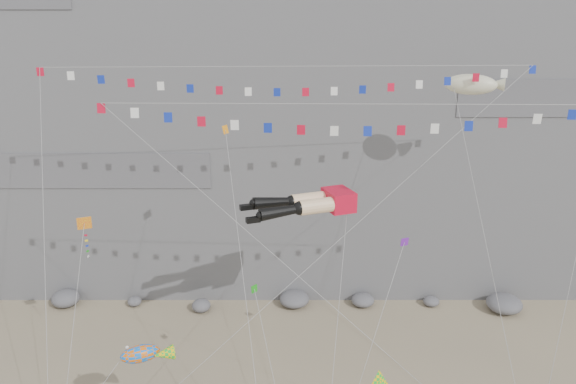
{
  "coord_description": "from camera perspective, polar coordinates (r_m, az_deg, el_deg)",
  "views": [
    {
      "loc": [
        -0.57,
        -26.91,
        24.35
      ],
      "look_at": [
        -0.55,
        9.0,
        12.99
      ],
      "focal_mm": 35.0,
      "sensor_mm": 36.0,
      "label": 1
    }
  ],
  "objects": [
    {
      "name": "fish_windsock",
      "position": [
        32.57,
        -14.8,
        -15.63
      ],
      "size": [
        7.91,
        4.3,
        9.63
      ],
      "color": "orange",
      "rests_on": "ground"
    },
    {
      "name": "small_kite_b",
      "position": [
        33.32,
        11.62,
        -5.43
      ],
      "size": [
        6.11,
        9.29,
        15.59
      ],
      "color": "#6C1DAA",
      "rests_on": "ground"
    },
    {
      "name": "small_kite_c",
      "position": [
        33.05,
        -3.34,
        -10.28
      ],
      "size": [
        3.59,
        9.55,
        13.13
      ],
      "color": "#189316",
      "rests_on": "ground"
    },
    {
      "name": "legs_kite",
      "position": [
        35.68,
        2.25,
        -1.17
      ],
      "size": [
        7.45,
        17.75,
        20.92
      ],
      "rotation": [
        0.0,
        0.0,
        0.36
      ],
      "color": "red",
      "rests_on": "ground"
    },
    {
      "name": "harlequin_kite",
      "position": [
        35.99,
        -20.0,
        -3.1
      ],
      "size": [
        1.69,
        9.44,
        14.97
      ],
      "color": "red",
      "rests_on": "ground"
    },
    {
      "name": "cliff",
      "position": [
        58.92,
        0.55,
        18.18
      ],
      "size": [
        80.0,
        28.0,
        50.0
      ],
      "primitive_type": "cube",
      "color": "slate",
      "rests_on": "ground"
    },
    {
      "name": "blimp_windsock",
      "position": [
        41.05,
        18.06,
        10.3
      ],
      "size": [
        4.53,
        15.04,
        24.01
      ],
      "color": "beige",
      "rests_on": "ground"
    },
    {
      "name": "talus_boulders",
      "position": [
        49.93,
        0.64,
        -10.86
      ],
      "size": [
        60.0,
        3.0,
        1.2
      ],
      "primitive_type": null,
      "color": "slate",
      "rests_on": "ground"
    },
    {
      "name": "flag_banner_lower",
      "position": [
        30.57,
        6.54,
        8.82
      ],
      "size": [
        27.12,
        5.87,
        22.74
      ],
      "color": "red",
      "rests_on": "ground"
    },
    {
      "name": "small_kite_a",
      "position": [
        35.92,
        -6.31,
        5.71
      ],
      "size": [
        4.12,
        15.96,
        23.37
      ],
      "color": "orange",
      "rests_on": "ground"
    },
    {
      "name": "flag_banner_upper",
      "position": [
        37.4,
        0.32,
        12.61
      ],
      "size": [
        32.17,
        14.98,
        28.38
      ],
      "color": "red",
      "rests_on": "ground"
    }
  ]
}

